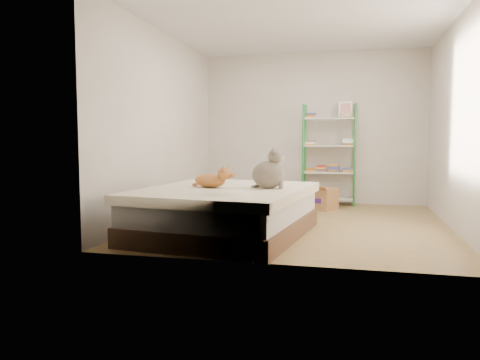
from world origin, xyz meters
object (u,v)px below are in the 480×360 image
(cardboard_box, at_px, (319,199))
(grey_cat, at_px, (268,168))
(bed, at_px, (226,212))
(white_bin, at_px, (247,193))
(shelf_unit, at_px, (329,156))
(orange_cat, at_px, (210,179))

(cardboard_box, bearing_deg, grey_cat, -74.56)
(grey_cat, relative_size, cardboard_box, 0.72)
(bed, bearing_deg, white_bin, 104.69)
(white_bin, bearing_deg, cardboard_box, -16.15)
(cardboard_box, xyz_separation_m, white_bin, (-1.26, 0.37, 0.02))
(grey_cat, xyz_separation_m, white_bin, (-0.83, 2.59, -0.59))
(bed, relative_size, grey_cat, 5.23)
(shelf_unit, bearing_deg, cardboard_box, -101.42)
(orange_cat, bearing_deg, grey_cat, 27.46)
(bed, distance_m, shelf_unit, 3.09)
(orange_cat, bearing_deg, cardboard_box, 87.25)
(white_bin, bearing_deg, bed, -82.69)
(cardboard_box, bearing_deg, white_bin, -169.68)
(orange_cat, bearing_deg, shelf_unit, 90.02)
(bed, height_order, white_bin, bed)
(grey_cat, height_order, shelf_unit, shelf_unit)
(orange_cat, distance_m, grey_cat, 0.69)
(grey_cat, bearing_deg, bed, 90.80)
(orange_cat, xyz_separation_m, shelf_unit, (1.23, 2.85, 0.18))
(orange_cat, relative_size, shelf_unit, 0.28)
(bed, height_order, cardboard_box, bed)
(shelf_unit, bearing_deg, orange_cat, -113.33)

